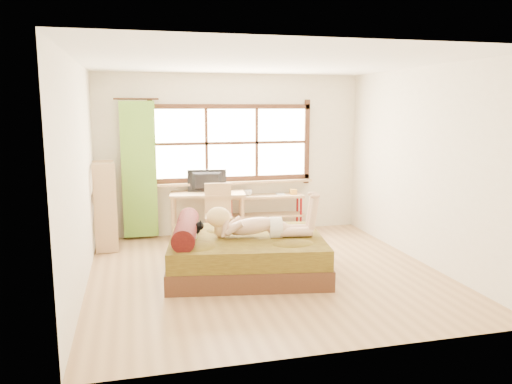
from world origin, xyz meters
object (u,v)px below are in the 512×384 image
object	(u,v)px
bed	(243,253)
pipe_shelf	(266,205)
woman	(259,214)
bookshelf	(105,206)
desk	(208,199)
kitten	(190,229)
chair	(218,210)

from	to	relation	value
bed	pipe_shelf	size ratio (longest dim) A/B	1.65
woman	bookshelf	bearing A→B (deg)	149.11
desk	woman	bearing A→B (deg)	-70.80
bed	woman	xyz separation A→B (m)	(0.20, -0.06, 0.53)
desk	bookshelf	world-z (taller)	bookshelf
bed	kitten	size ratio (longest dim) A/B	7.44
desk	pipe_shelf	world-z (taller)	desk
woman	kitten	size ratio (longest dim) A/B	4.67
kitten	bookshelf	bearing A→B (deg)	135.45
chair	bed	bearing A→B (deg)	-79.30
kitten	woman	bearing A→B (deg)	-0.50
bed	woman	distance (m)	0.56
kitten	chair	size ratio (longest dim) A/B	0.31
chair	desk	bearing A→B (deg)	115.63
bed	chair	bearing A→B (deg)	101.58
bed	pipe_shelf	xyz separation A→B (m)	(0.85, 2.02, 0.21)
desk	chair	distance (m)	0.40
bookshelf	chair	bearing A→B (deg)	-7.22
bed	pipe_shelf	distance (m)	2.20
pipe_shelf	woman	bearing A→B (deg)	-102.51
woman	desk	world-z (taller)	woman
kitten	bookshelf	size ratio (longest dim) A/B	0.22
kitten	chair	bearing A→B (deg)	76.36
bed	desk	distance (m)	1.94
chair	pipe_shelf	bearing A→B (deg)	36.19
chair	kitten	bearing A→B (deg)	-104.53
desk	pipe_shelf	distance (m)	1.05
bed	kitten	world-z (taller)	bed
bed	kitten	xyz separation A→B (m)	(-0.67, 0.09, 0.35)
bed	chair	xyz separation A→B (m)	(-0.06, 1.53, 0.26)
chair	bookshelf	xyz separation A→B (m)	(-1.73, 0.08, 0.14)
kitten	desk	distance (m)	1.87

